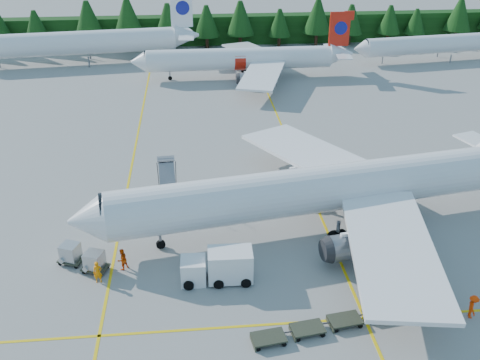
{
  "coord_description": "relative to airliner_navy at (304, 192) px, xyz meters",
  "views": [
    {
      "loc": [
        -6.43,
        -36.13,
        28.51
      ],
      "look_at": [
        -2.01,
        10.84,
        3.5
      ],
      "focal_mm": 40.0,
      "sensor_mm": 36.0,
      "label": 1
    }
  ],
  "objects": [
    {
      "name": "ground",
      "position": [
        -3.66,
        -7.03,
        -3.93
      ],
      "size": [
        320.0,
        320.0,
        0.0
      ],
      "primitive_type": "plane",
      "color": "gray",
      "rests_on": "ground"
    },
    {
      "name": "taxi_stripe_a",
      "position": [
        -17.66,
        12.97,
        -3.93
      ],
      "size": [
        0.25,
        120.0,
        0.01
      ],
      "primitive_type": "cube",
      "color": "yellow",
      "rests_on": "ground"
    },
    {
      "name": "taxi_stripe_b",
      "position": [
        2.34,
        12.97,
        -3.93
      ],
      "size": [
        0.25,
        120.0,
        0.01
      ],
      "primitive_type": "cube",
      "color": "yellow",
      "rests_on": "ground"
    },
    {
      "name": "taxi_stripe_cross",
      "position": [
        -3.66,
        -13.03,
        -3.93
      ],
      "size": [
        80.0,
        0.25,
        0.01
      ],
      "primitive_type": "cube",
      "color": "yellow",
      "rests_on": "ground"
    },
    {
      "name": "treeline_hedge",
      "position": [
        -3.66,
        74.97,
        -0.93
      ],
      "size": [
        220.0,
        4.0,
        6.0
      ],
      "primitive_type": "cube",
      "color": "black",
      "rests_on": "ground"
    },
    {
      "name": "airliner_navy",
      "position": [
        0.0,
        0.0,
        0.0
      ],
      "size": [
        44.75,
        36.54,
        13.08
      ],
      "rotation": [
        0.0,
        0.0,
        0.16
      ],
      "color": "white",
      "rests_on": "ground"
    },
    {
      "name": "airliner_red",
      "position": [
        -2.13,
        49.21,
        -0.59
      ],
      "size": [
        38.23,
        31.47,
        11.12
      ],
      "rotation": [
        0.0,
        0.0,
        0.01
      ],
      "color": "white",
      "rests_on": "ground"
    },
    {
      "name": "airliner_far_left",
      "position": [
        -32.96,
        61.11,
        0.12
      ],
      "size": [
        44.44,
        9.0,
        12.94
      ],
      "rotation": [
        0.0,
        0.0,
        0.11
      ],
      "color": "white",
      "rests_on": "ground"
    },
    {
      "name": "airliner_far_right",
      "position": [
        37.21,
        57.04,
        -0.69
      ],
      "size": [
        35.54,
        7.67,
        10.36
      ],
      "rotation": [
        0.0,
        0.0,
        0.13
      ],
      "color": "white",
      "rests_on": "ground"
    },
    {
      "name": "airstairs",
      "position": [
        -12.93,
        5.12,
        -3.09
      ],
      "size": [
        4.46,
        6.06,
        3.89
      ],
      "rotation": [
        0.0,
        0.0,
        0.07
      ],
      "color": "white",
      "rests_on": "ground"
    },
    {
      "name": "service_truck",
      "position": [
        -8.62,
        -7.35,
        -2.51
      ],
      "size": [
        5.98,
        2.33,
        2.87
      ],
      "rotation": [
        0.0,
        0.0,
        -0.02
      ],
      "color": "white",
      "rests_on": "ground"
    },
    {
      "name": "dolly_train",
      "position": [
        -0.86,
        -13.83,
        -3.48
      ],
      "size": [
        11.59,
        3.8,
        0.14
      ],
      "rotation": [
        0.0,
        0.0,
        0.15
      ],
      "color": "#333828",
      "rests_on": "ground"
    },
    {
      "name": "uld_pair",
      "position": [
        -20.13,
        -4.43,
        -2.86
      ],
      "size": [
        4.76,
        3.64,
        1.59
      ],
      "rotation": [
        0.0,
        0.0,
        -0.38
      ],
      "color": "#333828",
      "rests_on": "ground"
    },
    {
      "name": "crew_a",
      "position": [
        -18.52,
        -6.68,
        -2.94
      ],
      "size": [
        0.75,
        0.52,
        1.99
      ],
      "primitive_type": "imported",
      "rotation": [
        0.0,
        0.0,
        0.06
      ],
      "color": "orange",
      "rests_on": "ground"
    },
    {
      "name": "crew_b",
      "position": [
        -16.68,
        -5.06,
        -2.94
      ],
      "size": [
        1.22,
        1.21,
        1.99
      ],
      "primitive_type": "imported",
      "rotation": [
        0.0,
        0.0,
        3.88
      ],
      "color": "#EA4004",
      "rests_on": "ground"
    },
    {
      "name": "crew_c",
      "position": [
        10.45,
        -13.64,
        -2.93
      ],
      "size": [
        0.77,
        0.95,
        2.0
      ],
      "primitive_type": "imported",
      "rotation": [
        0.0,
        0.0,
        1.29
      ],
      "color": "#FF3A05",
      "rests_on": "ground"
    }
  ]
}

